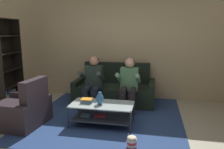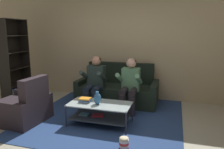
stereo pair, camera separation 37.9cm
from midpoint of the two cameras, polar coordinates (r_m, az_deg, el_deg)
ground at (r=3.71m, az=-7.22°, el=-16.56°), size 16.80×16.80×0.00m
back_partition at (r=5.67m, az=0.37°, el=8.52°), size 8.40×0.12×2.90m
couch at (r=5.35m, az=-1.29°, el=-4.09°), size 1.91×0.86×0.95m
person_seated_left at (r=4.89m, az=-7.24°, el=-1.62°), size 0.50×0.58×1.17m
person_seated_right at (r=4.70m, az=2.10°, el=-2.16°), size 0.50×0.58×1.15m
coffee_table at (r=4.10m, az=-5.41°, el=-9.50°), size 1.15×0.59×0.41m
area_rug at (r=4.69m, az=-3.37°, el=-10.24°), size 3.00×3.31×0.01m
vase at (r=3.98m, az=-5.93°, el=-6.35°), size 0.14×0.14×0.24m
book_stack at (r=4.13m, az=-9.25°, el=-6.80°), size 0.22×0.19×0.08m
bookshelf at (r=5.91m, az=-27.73°, el=1.31°), size 0.36×0.88×2.01m
armchair at (r=4.51m, az=-25.03°, el=-8.60°), size 0.98×0.93×0.90m
popcorn_tub at (r=3.40m, az=1.87°, el=-17.35°), size 0.14×0.14×0.20m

